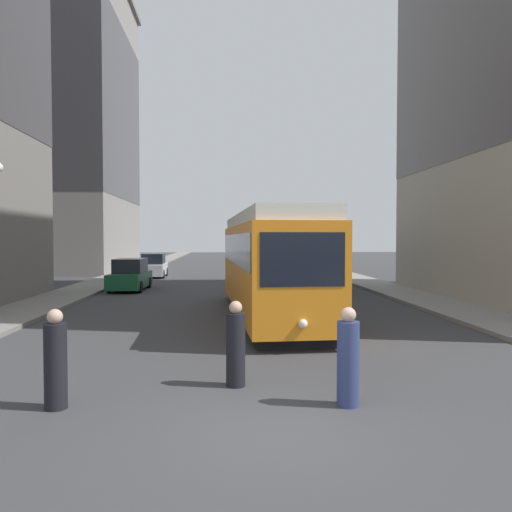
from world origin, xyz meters
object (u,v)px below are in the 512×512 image
Objects in this scene: pedestrian_on_sidewalk at (56,362)px; transit_bus at (305,255)px; parked_car_left_near at (130,276)px; pedestrian_crossing_far at (348,360)px; parked_car_left_mid at (154,266)px; pedestrian_crossing_near at (236,347)px; streetcar at (268,262)px.

transit_bus is at bearing -10.36° from pedestrian_on_sidewalk.
parked_car_left_near reaches higher than pedestrian_crossing_far.
parked_car_left_near is at bearing -100.92° from pedestrian_crossing_far.
parked_car_left_mid reaches higher than pedestrian_crossing_far.
pedestrian_crossing_near is 0.98× the size of pedestrian_crossing_far.
transit_bus is 12.87m from parked_car_left_mid.
pedestrian_on_sidewalk is (2.41, -29.94, -0.03)m from parked_car_left_mid.
pedestrian_on_sidewalk is (-4.65, -10.03, -1.28)m from streetcar.
pedestrian_crossing_near is (-1.48, -8.91, -1.30)m from streetcar.
pedestrian_on_sidewalk is (2.41, -20.17, -0.03)m from parked_car_left_near.
transit_bus reaches higher than pedestrian_on_sidewalk.
parked_car_left_mid is at bearing 106.74° from streetcar.
parked_car_left_near reaches higher than pedestrian_crossing_near.
pedestrian_crossing_far is 5.14m from pedestrian_on_sidewalk.
parked_car_left_near and parked_car_left_mid have the same top height.
pedestrian_on_sidewalk is at bearing 126.74° from pedestrian_crossing_near.
parked_car_left_near is (-7.06, 10.14, -1.26)m from streetcar.
streetcar is at bearing -15.39° from pedestrian_on_sidewalk.
transit_bus is 2.64× the size of parked_car_left_mid.
pedestrian_crossing_far is at bearing -99.17° from transit_bus.
pedestrian_crossing_near is 3.37m from pedestrian_on_sidewalk.
transit_bus is 6.78× the size of pedestrian_on_sidewalk.
parked_car_left_mid is 31.07m from pedestrian_crossing_far.
parked_car_left_near is (-10.64, -2.62, -1.10)m from transit_bus.
pedestrian_crossing_far is at bearing -106.43° from pedestrian_crossing_near.
streetcar is 12.42m from parked_car_left_near.
streetcar is at bearing -118.53° from pedestrian_crossing_far.
parked_car_left_near is at bearing -167.67° from transit_bus.
transit_bus is at bearing -128.91° from pedestrian_crossing_far.
pedestrian_crossing_near is at bearing -80.51° from parked_car_left_mid.
parked_car_left_near is at bearing 122.05° from streetcar.
streetcar reaches higher than transit_bus.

